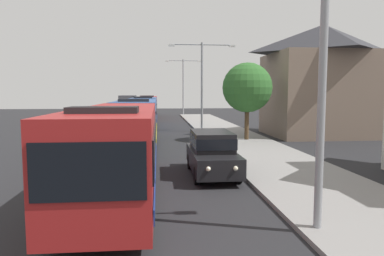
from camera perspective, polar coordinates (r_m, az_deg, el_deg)
bus_lead at (r=12.72m, az=-11.66°, el=-2.95°), size 2.58×10.84×3.21m
bus_second_in_line at (r=24.65m, az=-8.68°, el=1.21°), size 2.58×11.60×3.21m
bus_middle at (r=37.83m, az=-7.57°, el=2.75°), size 2.58×11.01×3.21m
bus_fourth_in_line at (r=50.64m, az=-7.05°, el=3.47°), size 2.58×11.45×3.21m
white_suv at (r=15.52m, az=3.19°, el=-3.75°), size 1.86×4.86×1.90m
box_truck_oncoming at (r=56.76m, az=-10.23°, el=3.67°), size 2.35×7.96×3.15m
streetlamp_near at (r=9.46m, az=20.27°, el=12.93°), size 5.43×0.28×7.59m
streetlamp_mid at (r=32.70m, az=1.60°, el=8.22°), size 6.07×0.28×7.92m
streetlamp_far at (r=56.55m, az=-1.42°, el=7.46°), size 5.52×0.28×8.62m
roadside_tree at (r=26.41m, az=8.80°, el=6.37°), size 3.61×3.61×5.60m
house_distant_gabled at (r=31.75m, az=20.06°, el=7.26°), size 8.95×7.62×9.13m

